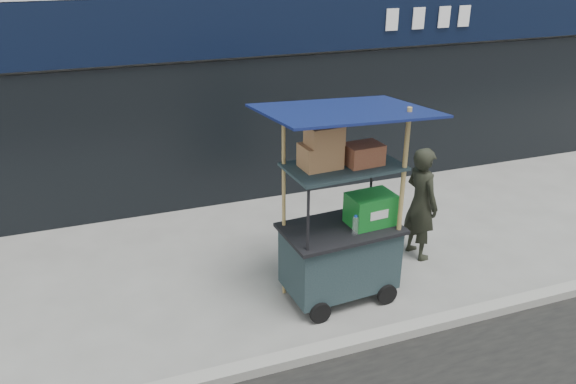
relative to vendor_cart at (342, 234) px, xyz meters
name	(u,v)px	position (x,y,z in m)	size (l,w,h in m)	color
ground	(369,331)	(0.02, -0.77, -0.88)	(80.00, 80.00, 0.00)	slate
curb	(378,337)	(0.02, -0.97, -0.82)	(80.00, 0.18, 0.12)	gray
vendor_cart	(342,234)	(0.00, 0.00, 0.00)	(1.95, 1.44, 2.51)	#1B2B2E
vendor_man	(421,203)	(1.44, 0.55, -0.07)	(0.59, 0.38, 1.61)	black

